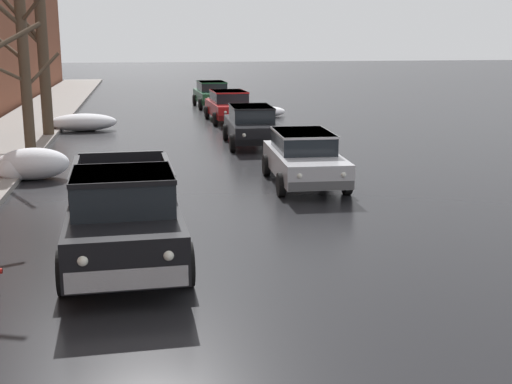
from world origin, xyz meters
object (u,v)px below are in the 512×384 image
(bare_tree_far_down_block, at_px, (40,43))
(sedan_green_queued_behind_truck, at_px, (212,94))
(bare_tree_mid_block, at_px, (24,72))
(sedan_red_parked_far_down_block, at_px, (229,105))
(sedan_black_parked_kerbside_mid, at_px, (252,124))
(pickup_truck_black_approaching_near_lane, at_px, (124,214))
(sedan_silver_parked_kerbside_close, at_px, (304,157))

(bare_tree_far_down_block, height_order, sedan_green_queued_behind_truck, bare_tree_far_down_block)
(bare_tree_mid_block, xyz_separation_m, bare_tree_far_down_block, (-0.06, 4.61, 0.87))
(bare_tree_far_down_block, height_order, sedan_red_parked_far_down_block, bare_tree_far_down_block)
(sedan_red_parked_far_down_block, relative_size, sedan_green_queued_behind_truck, 1.02)
(bare_tree_mid_block, relative_size, sedan_black_parked_kerbside_mid, 1.29)
(bare_tree_mid_block, relative_size, sedan_green_queued_behind_truck, 1.30)
(sedan_red_parked_far_down_block, bearing_deg, sedan_black_parked_kerbside_mid, -90.61)
(bare_tree_mid_block, relative_size, sedan_red_parked_far_down_block, 1.28)
(pickup_truck_black_approaching_near_lane, distance_m, sedan_black_parked_kerbside_mid, 13.48)
(sedan_silver_parked_kerbside_close, bearing_deg, bare_tree_mid_block, 146.21)
(bare_tree_far_down_block, bearing_deg, sedan_red_parked_far_down_block, 27.36)
(bare_tree_far_down_block, xyz_separation_m, sedan_silver_parked_kerbside_close, (8.05, -9.95, -2.91))
(sedan_red_parked_far_down_block, bearing_deg, sedan_silver_parked_kerbside_close, -89.03)
(bare_tree_mid_block, height_order, pickup_truck_black_approaching_near_lane, bare_tree_mid_block)
(pickup_truck_black_approaching_near_lane, distance_m, sedan_red_parked_far_down_block, 20.30)
(pickup_truck_black_approaching_near_lane, distance_m, sedan_silver_parked_kerbside_close, 7.46)
(bare_tree_far_down_block, relative_size, sedan_black_parked_kerbside_mid, 1.56)
(bare_tree_far_down_block, bearing_deg, sedan_green_queued_behind_truck, 54.35)
(sedan_silver_parked_kerbside_close, height_order, sedan_green_queued_behind_truck, same)
(sedan_red_parked_far_down_block, height_order, sedan_green_queued_behind_truck, same)
(bare_tree_mid_block, height_order, sedan_black_parked_kerbside_mid, bare_tree_mid_block)
(bare_tree_far_down_block, distance_m, pickup_truck_black_approaching_near_lane, 16.37)
(sedan_silver_parked_kerbside_close, xyz_separation_m, sedan_red_parked_far_down_block, (-0.24, 13.99, 0.00))
(pickup_truck_black_approaching_near_lane, relative_size, sedan_red_parked_far_down_block, 1.18)
(bare_tree_mid_block, xyz_separation_m, sedan_silver_parked_kerbside_close, (7.99, -5.34, -2.05))
(pickup_truck_black_approaching_near_lane, xyz_separation_m, sedan_red_parked_far_down_block, (4.42, 19.82, -0.13))
(pickup_truck_black_approaching_near_lane, height_order, sedan_black_parked_kerbside_mid, pickup_truck_black_approaching_near_lane)
(bare_tree_far_down_block, bearing_deg, sedan_black_parked_kerbside_mid, -21.29)
(bare_tree_mid_block, bearing_deg, sedan_red_parked_far_down_block, 48.14)
(sedan_black_parked_kerbside_mid, bearing_deg, sedan_silver_parked_kerbside_close, -87.43)
(bare_tree_far_down_block, distance_m, sedan_black_parked_kerbside_mid, 8.80)
(bare_tree_mid_block, height_order, sedan_red_parked_far_down_block, bare_tree_mid_block)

